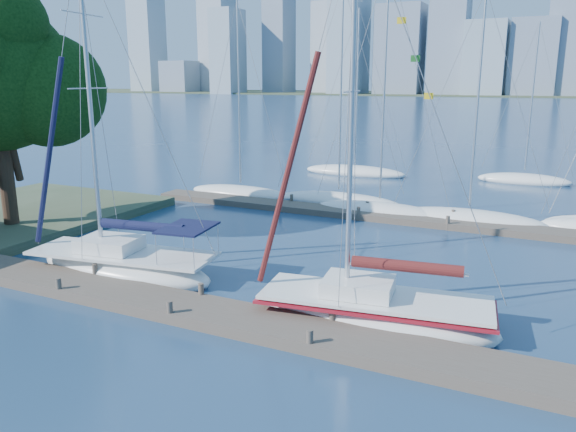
% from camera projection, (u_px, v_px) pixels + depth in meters
% --- Properties ---
extents(ground, '(700.00, 700.00, 0.00)m').
position_uv_depth(ground, '(187.00, 314.00, 19.25)').
color(ground, navy).
rests_on(ground, ground).
extents(near_dock, '(26.00, 2.00, 0.40)m').
position_uv_depth(near_dock, '(187.00, 308.00, 19.21)').
color(near_dock, brown).
rests_on(near_dock, ground).
extents(far_dock, '(30.00, 1.80, 0.36)m').
position_uv_depth(far_dock, '(379.00, 216.00, 32.37)').
color(far_dock, brown).
rests_on(far_dock, ground).
extents(far_shore, '(800.00, 100.00, 1.50)m').
position_uv_depth(far_shore, '(542.00, 95.00, 299.31)').
color(far_shore, '#38472D').
rests_on(far_shore, ground).
extents(sailboat_navy, '(8.66, 3.94, 13.43)m').
position_uv_depth(sailboat_navy, '(122.00, 250.00, 22.89)').
color(sailboat_navy, white).
rests_on(sailboat_navy, ground).
extents(sailboat_maroon, '(8.31, 3.70, 13.38)m').
position_uv_depth(sailboat_maroon, '(375.00, 292.00, 18.30)').
color(sailboat_maroon, white).
rests_on(sailboat_maroon, ground).
extents(bg_boat_0, '(8.09, 3.39, 13.19)m').
position_uv_depth(bg_boat_0, '(241.00, 192.00, 38.83)').
color(bg_boat_0, white).
rests_on(bg_boat_0, ground).
extents(bg_boat_1, '(8.50, 3.37, 13.75)m').
position_uv_depth(bg_boat_1, '(339.00, 200.00, 36.34)').
color(bg_boat_1, white).
rests_on(bg_boat_1, ground).
extents(bg_boat_2, '(8.00, 2.22, 14.78)m').
position_uv_depth(bg_boat_2, '(380.00, 210.00, 33.39)').
color(bg_boat_2, white).
rests_on(bg_boat_2, ground).
extents(bg_boat_3, '(8.60, 3.95, 12.73)m').
position_uv_depth(bg_boat_3, '(469.00, 218.00, 31.48)').
color(bg_boat_3, white).
rests_on(bg_boat_3, ground).
extents(bg_boat_6, '(8.98, 3.05, 13.78)m').
position_uv_depth(bg_boat_6, '(355.00, 171.00, 47.63)').
color(bg_boat_6, white).
rests_on(bg_boat_6, ground).
extents(bg_boat_7, '(7.26, 4.00, 12.32)m').
position_uv_depth(bg_boat_7, '(524.00, 180.00, 43.71)').
color(bg_boat_7, white).
rests_on(bg_boat_7, ground).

